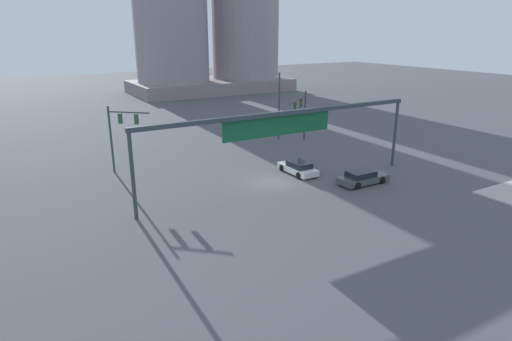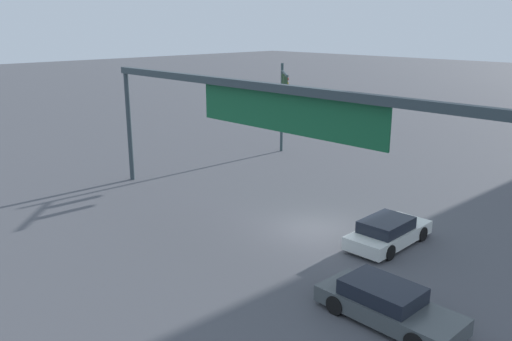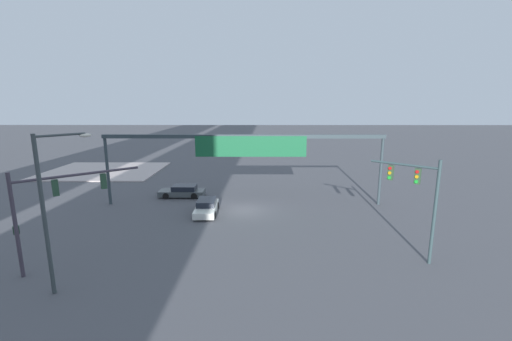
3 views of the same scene
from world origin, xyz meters
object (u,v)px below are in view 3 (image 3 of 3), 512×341
Objects in this scene: traffic_signal_near_corner at (419,191)px; sedan_car_waiting_far at (206,207)px; traffic_signal_opposite_side at (52,200)px; streetlamp_curved_arm at (49,203)px; sedan_car_approaching at (183,191)px.

traffic_signal_near_corner reaches higher than sedan_car_waiting_far.
streetlamp_curved_arm is at bearing -98.22° from traffic_signal_opposite_side.
sedan_car_waiting_far is (-3.26, 5.18, -0.00)m from sedan_car_approaching.
traffic_signal_opposite_side reaches higher than sedan_car_approaching.
sedan_car_approaching is at bearing -149.30° from sedan_car_waiting_far.
sedan_car_waiting_far is at bearing 13.84° from traffic_signal_opposite_side.
sedan_car_waiting_far is (14.19, -8.54, -3.77)m from traffic_signal_near_corner.
traffic_signal_opposite_side is at bearing 75.45° from sedan_car_approaching.
streetlamp_curved_arm reaches higher than sedan_car_approaching.
streetlamp_curved_arm reaches higher than sedan_car_waiting_far.
sedan_car_approaching is at bearing 3.84° from traffic_signal_near_corner.
traffic_signal_opposite_side is at bearing 72.05° from streetlamp_curved_arm.
traffic_signal_opposite_side is at bearing -38.36° from sedan_car_waiting_far.
traffic_signal_near_corner is 1.46× the size of sedan_car_waiting_far.
streetlamp_curved_arm is (-1.55, 2.57, 0.65)m from traffic_signal_opposite_side.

